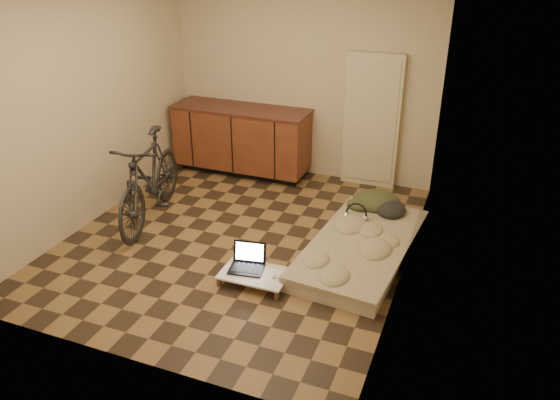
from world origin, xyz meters
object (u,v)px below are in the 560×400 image
at_px(lap_desk, 255,274).
at_px(laptop, 248,263).
at_px(bicycle, 149,175).
at_px(futon, 361,248).

xyz_separation_m(lap_desk, laptop, (-0.10, 0.06, 0.06)).
distance_m(bicycle, laptop, 1.68).
bearing_deg(bicycle, futon, -9.25).
relative_size(futon, laptop, 5.51).
bearing_deg(laptop, bicycle, 146.01).
xyz_separation_m(bicycle, lap_desk, (1.59, -0.73, -0.47)).
xyz_separation_m(futon, laptop, (-0.92, -0.78, 0.07)).
height_order(bicycle, laptop, bicycle).
bearing_deg(laptop, futon, 30.53).
height_order(lap_desk, laptop, laptop).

